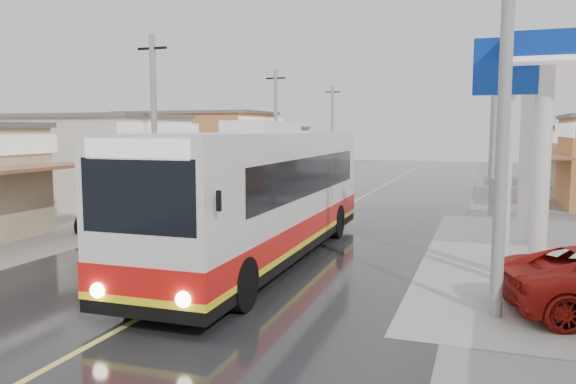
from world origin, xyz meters
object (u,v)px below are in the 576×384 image
tricycle_far (188,183)px  second_bus (271,172)px  cyclist (226,212)px  coach_bus (264,195)px  tricycle_near (108,204)px  tyre_stack (136,217)px

tricycle_far → second_bus: bearing=32.8°
second_bus → cyclist: second_bus is taller
coach_bus → tricycle_near: coach_bus is taller
cyclist → tricycle_near: (-4.07, -2.05, 0.42)m
second_bus → cyclist: bearing=-84.7°
cyclist → tyre_stack: bearing=161.9°
tricycle_near → tyre_stack: size_ratio=3.04×
coach_bus → tyre_stack: (-7.76, 4.66, -1.79)m
tricycle_near → tricycle_far: bearing=87.3°
cyclist → tyre_stack: 4.31m
tricycle_far → cyclist: bearing=-31.0°
tricycle_near → tyre_stack: 2.31m
coach_bus → cyclist: (-3.47, 4.57, -1.35)m
second_bus → tricycle_far: second_bus is taller
cyclist → tricycle_near: size_ratio=0.78×
coach_bus → second_bus: (-4.80, 12.97, -0.38)m
tyre_stack → tricycle_far: bearing=102.4°
coach_bus → tricycle_far: 15.24m
tricycle_far → coach_bus: bearing=-31.5°
cyclist → tricycle_near: cyclist is taller
second_bus → coach_bus: bearing=-73.3°
tricycle_near → cyclist: bearing=13.1°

